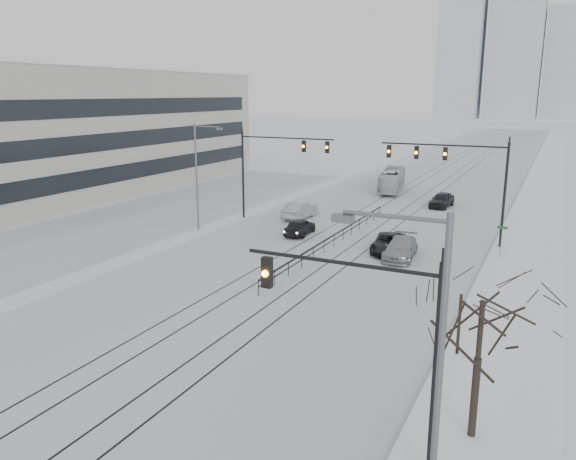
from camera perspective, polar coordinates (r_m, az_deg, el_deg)
The scene contains 21 objects.
road at distance 71.39m, azimuth 13.51°, elevation 4.13°, with size 22.00×260.00×0.02m, color silver.
sidewalk_east at distance 69.81m, azimuth 24.39°, elevation 3.13°, with size 5.00×260.00×0.16m, color white.
curb at distance 69.91m, azimuth 22.38°, elevation 3.31°, with size 0.10×260.00×0.12m, color gray.
parking_strip at distance 57.24m, azimuth -12.39°, elevation 1.88°, with size 14.00×60.00×0.03m, color silver.
tram_rails at distance 52.37m, azimuth 8.68°, elevation 0.97°, with size 5.30×180.00×0.01m.
office_building at distance 68.88m, azimuth -24.70°, elevation 8.84°, with size 20.20×62.20×14.11m.
skyline at distance 283.32m, azimuth 24.91°, elevation 16.39°, with size 96.00×48.00×72.00m.
traffic_mast_near at distance 16.90m, azimuth 9.51°, elevation -10.50°, with size 6.10×0.37×7.00m.
traffic_mast_ne at distance 44.75m, azimuth 17.04°, elevation 5.83°, with size 9.60×0.37×8.00m.
traffic_mast_nw at distance 50.97m, azimuth -1.72°, elevation 7.10°, with size 9.10×0.37×8.00m.
street_light_east at distance 13.59m, azimuth 13.85°, elevation -14.00°, with size 2.73×0.25×9.00m.
street_light_west at distance 47.82m, azimuth -9.01°, elevation 6.07°, with size 2.73×0.25×9.00m.
bare_tree at distance 19.25m, azimuth 19.07°, elevation -8.24°, with size 4.40×4.40×6.10m.
median_fence at distance 43.05m, azimuth 4.70°, elevation -1.01°, with size 0.06×24.00×1.00m.
street_sign at distance 42.15m, azimuth 20.87°, elevation -0.69°, with size 0.70×0.06×2.40m.
sedan_sb_inner at distance 46.39m, azimuth 1.21°, elevation 0.33°, with size 1.65×4.09×1.39m, color black.
sedan_sb_outer at distance 52.53m, azimuth 1.24°, elevation 2.00°, with size 1.63×4.68×1.54m, color #939699.
sedan_nb_front at distance 42.07m, azimuth 10.19°, elevation -1.34°, with size 2.21×4.80×1.33m, color black.
sedan_nb_right at distance 40.67m, azimuth 11.36°, elevation -1.85°, with size 2.00×4.92×1.43m, color #919498.
sedan_nb_far at distance 59.94m, azimuth 15.35°, elevation 2.96°, with size 1.80×4.46×1.52m, color black.
box_truck at distance 68.29m, azimuth 10.53°, elevation 4.97°, with size 2.23×9.52×2.65m, color #B6B8BB.
Camera 1 is at (14.96, -8.87, 11.44)m, focal length 35.00 mm.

